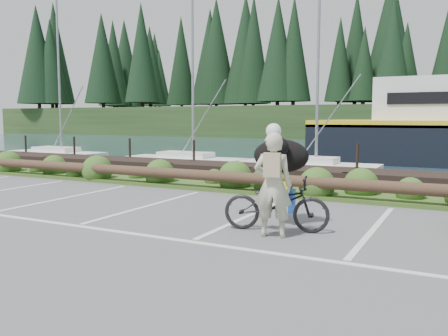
{
  "coord_description": "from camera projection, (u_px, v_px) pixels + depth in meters",
  "views": [
    {
      "loc": [
        4.1,
        -7.12,
        2.1
      ],
      "look_at": [
        -0.19,
        1.22,
        1.1
      ],
      "focal_mm": 38.0,
      "sensor_mm": 36.0,
      "label": 1
    }
  ],
  "objects": [
    {
      "name": "bicycle",
      "position": [
        276.0,
        204.0,
        8.76
      ],
      "size": [
        2.06,
        1.11,
        1.03
      ],
      "primitive_type": "imported",
      "rotation": [
        0.0,
        0.0,
        1.8
      ],
      "color": "black",
      "rests_on": "ground"
    },
    {
      "name": "log_rail",
      "position": [
        289.0,
        198.0,
        12.45
      ],
      "size": [
        32.0,
        0.3,
        0.6
      ],
      "primitive_type": null,
      "color": "#443021",
      "rests_on": "ground"
    },
    {
      "name": "cyclist",
      "position": [
        273.0,
        185.0,
        8.28
      ],
      "size": [
        0.76,
        0.59,
        1.85
      ],
      "primitive_type": "imported",
      "rotation": [
        0.0,
        0.0,
        3.37
      ],
      "color": "#BCBA9F",
      "rests_on": "ground"
    },
    {
      "name": "harbor_backdrop",
      "position": [
        443.0,
        130.0,
        77.57
      ],
      "size": [
        170.0,
        160.0,
        30.0
      ],
      "color": "#1A3440",
      "rests_on": "ground"
    },
    {
      "name": "ground",
      "position": [
        202.0,
        237.0,
        8.38
      ],
      "size": [
        72.0,
        72.0,
        0.0
      ],
      "primitive_type": "plane",
      "color": "#535355"
    },
    {
      "name": "dog",
      "position": [
        281.0,
        156.0,
        9.28
      ],
      "size": [
        0.8,
        1.23,
        0.65
      ],
      "primitive_type": "ellipsoid",
      "rotation": [
        0.0,
        0.0,
        1.8
      ],
      "color": "black",
      "rests_on": "bicycle"
    },
    {
      "name": "vegetation_strip",
      "position": [
        298.0,
        192.0,
        13.06
      ],
      "size": [
        34.0,
        1.6,
        0.1
      ],
      "primitive_type": "cube",
      "color": "#3D5B21",
      "rests_on": "ground"
    }
  ]
}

